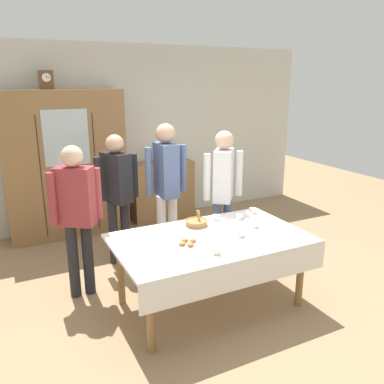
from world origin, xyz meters
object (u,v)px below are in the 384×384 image
(tea_cup_center, at_px, (216,252))
(person_near_right_end, at_px, (117,187))
(tea_cup_front_edge, at_px, (254,225))
(pastry_plate, at_px, (188,244))
(tea_cup_mid_left, at_px, (253,211))
(dining_table, at_px, (212,247))
(tea_cup_near_right, at_px, (240,234))
(person_by_cabinet, at_px, (76,208))
(person_behind_table_left, at_px, (223,185))
(bookshelf_low, at_px, (162,190))
(tea_cup_back_edge, at_px, (239,217))
(tea_cup_far_right, at_px, (216,218))
(spoon_mid_right, at_px, (282,229))
(mantel_clock, at_px, (46,80))
(person_beside_shelf, at_px, (166,179))
(wall_cabinet, at_px, (66,165))
(bread_basket, at_px, (196,222))
(book_stack, at_px, (162,159))
(spoon_mid_left, at_px, (256,248))

(tea_cup_center, xyz_separation_m, person_near_right_end, (-0.37, 1.70, 0.21))
(tea_cup_front_edge, distance_m, pastry_plate, 0.81)
(tea_cup_mid_left, relative_size, person_near_right_end, 0.08)
(dining_table, xyz_separation_m, person_near_right_end, (-0.52, 1.38, 0.32))
(tea_cup_near_right, height_order, person_by_cabinet, person_by_cabinet)
(pastry_plate, bearing_deg, person_behind_table_left, 44.04)
(bookshelf_low, height_order, tea_cup_center, bookshelf_low)
(tea_cup_front_edge, distance_m, tea_cup_mid_left, 0.46)
(tea_cup_mid_left, xyz_separation_m, tea_cup_back_edge, (-0.24, -0.09, 0.00))
(tea_cup_far_right, bearing_deg, spoon_mid_right, -48.36)
(mantel_clock, height_order, tea_cup_front_edge, mantel_clock)
(person_beside_shelf, bearing_deg, wall_cabinet, 123.01)
(person_behind_table_left, bearing_deg, bread_basket, -143.04)
(book_stack, relative_size, person_beside_shelf, 0.13)
(person_near_right_end, bearing_deg, tea_cup_front_edge, -51.84)
(pastry_plate, bearing_deg, person_by_cabinet, 134.38)
(tea_cup_far_right, xyz_separation_m, spoon_mid_right, (0.47, -0.53, -0.02))
(tea_cup_mid_left, xyz_separation_m, spoon_mid_left, (-0.53, -0.81, -0.02))
(dining_table, xyz_separation_m, tea_cup_far_right, (0.28, 0.42, 0.11))
(tea_cup_back_edge, bearing_deg, person_beside_shelf, 121.26)
(person_behind_table_left, bearing_deg, spoon_mid_right, -80.95)
(tea_cup_mid_left, xyz_separation_m, pastry_plate, (-1.05, -0.47, -0.01))
(dining_table, distance_m, person_near_right_end, 1.51)
(spoon_mid_right, bearing_deg, wall_cabinet, 121.37)
(wall_cabinet, height_order, tea_cup_front_edge, wall_cabinet)
(wall_cabinet, bearing_deg, dining_table, -70.85)
(bookshelf_low, distance_m, tea_cup_far_right, 2.26)
(spoon_mid_right, bearing_deg, tea_cup_center, -166.50)
(tea_cup_front_edge, height_order, person_beside_shelf, person_beside_shelf)
(tea_cup_near_right, distance_m, spoon_mid_left, 0.29)
(tea_cup_near_right, height_order, tea_cup_mid_left, same)
(person_near_right_end, bearing_deg, tea_cup_far_right, -50.20)
(tea_cup_far_right, bearing_deg, person_by_cabinet, 164.43)
(book_stack, xyz_separation_m, tea_cup_mid_left, (0.20, -2.21, -0.23))
(tea_cup_far_right, xyz_separation_m, tea_cup_near_right, (-0.02, -0.51, 0.00))
(tea_cup_center, bearing_deg, tea_cup_near_right, 30.39)
(tea_cup_far_right, relative_size, person_by_cabinet, 0.08)
(tea_cup_front_edge, bearing_deg, spoon_mid_left, -123.17)
(tea_cup_near_right, relative_size, spoon_mid_left, 1.09)
(mantel_clock, height_order, person_by_cabinet, mantel_clock)
(wall_cabinet, bearing_deg, person_beside_shelf, -56.99)
(book_stack, relative_size, tea_cup_mid_left, 1.66)
(book_stack, xyz_separation_m, spoon_mid_left, (-0.32, -3.02, -0.26))
(dining_table, distance_m, spoon_mid_left, 0.46)
(spoon_mid_left, bearing_deg, book_stack, 83.87)
(pastry_plate, bearing_deg, bookshelf_low, 72.49)
(person_by_cabinet, relative_size, person_beside_shelf, 0.93)
(wall_cabinet, height_order, tea_cup_mid_left, wall_cabinet)
(person_near_right_end, xyz_separation_m, person_beside_shelf, (0.55, -0.21, 0.08))
(book_stack, distance_m, spoon_mid_left, 3.05)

